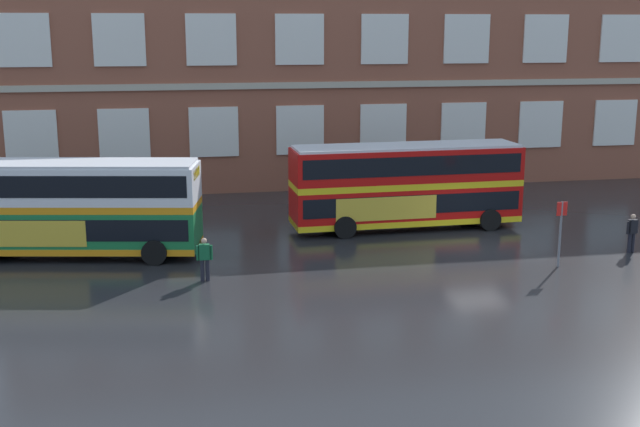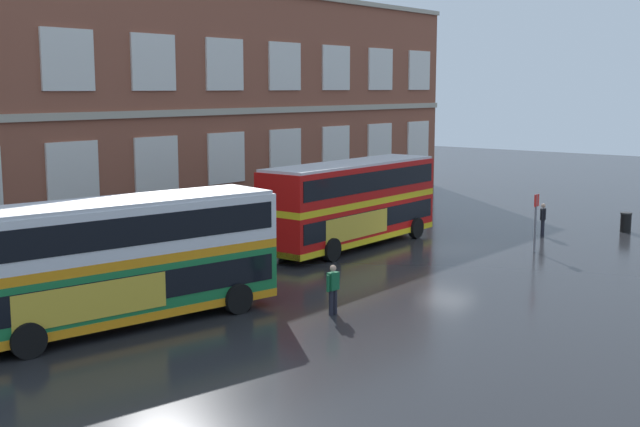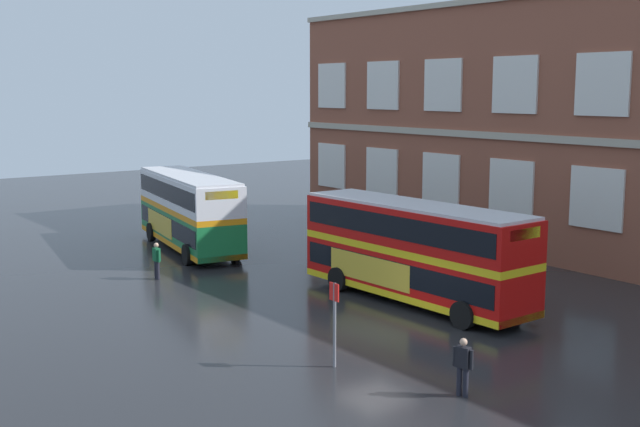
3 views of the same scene
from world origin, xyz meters
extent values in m
plane|color=#232326|center=(0.00, 2.00, 0.00)|extent=(120.00, 120.00, 0.00)
cube|color=brown|center=(-0.75, 18.00, 6.50)|extent=(45.26, 8.00, 13.00)
cube|color=#B2A893|center=(-0.75, 13.92, 6.24)|extent=(45.26, 0.16, 0.36)
cube|color=silver|center=(-10.80, 13.94, 3.64)|extent=(2.82, 0.12, 2.86)
cube|color=silver|center=(-5.78, 13.94, 3.64)|extent=(2.82, 0.12, 2.86)
cube|color=silver|center=(-0.75, 13.94, 3.64)|extent=(2.82, 0.12, 2.86)
cube|color=silver|center=(4.28, 13.94, 3.64)|extent=(2.82, 0.12, 2.86)
cube|color=silver|center=(9.31, 13.94, 3.64)|extent=(2.82, 0.12, 2.86)
cube|color=silver|center=(14.34, 13.94, 3.64)|extent=(2.82, 0.12, 2.86)
cube|color=silver|center=(19.37, 13.94, 3.64)|extent=(2.82, 0.12, 2.86)
cube|color=silver|center=(-10.80, 13.94, 8.84)|extent=(2.82, 0.12, 2.86)
cube|color=silver|center=(-5.78, 13.94, 8.84)|extent=(2.82, 0.12, 2.86)
cube|color=silver|center=(-0.75, 13.94, 8.84)|extent=(2.82, 0.12, 2.86)
cube|color=silver|center=(4.28, 13.94, 8.84)|extent=(2.82, 0.12, 2.86)
cube|color=silver|center=(9.31, 13.94, 8.84)|extent=(2.82, 0.12, 2.86)
cube|color=silver|center=(14.34, 13.94, 8.84)|extent=(2.82, 0.12, 2.86)
cube|color=silver|center=(19.37, 13.94, 8.84)|extent=(2.82, 0.12, 2.86)
cube|color=#197038|center=(-17.68, 1.77, 1.23)|extent=(11.28, 4.54, 1.75)
cube|color=black|center=(-17.68, 1.77, 1.44)|extent=(10.86, 4.49, 0.90)
cube|color=orange|center=(-17.68, 1.77, 2.25)|extent=(11.28, 4.54, 0.30)
cube|color=silver|center=(-17.68, 1.77, 3.17)|extent=(11.28, 4.54, 1.55)
cube|color=black|center=(-17.68, 1.77, 3.25)|extent=(10.86, 4.49, 0.90)
cube|color=orange|center=(-17.68, 1.77, 0.49)|extent=(11.29, 4.56, 0.28)
cube|color=silver|center=(-17.68, 1.77, 4.01)|extent=(11.05, 4.40, 0.12)
cube|color=gold|center=(-19.22, 0.75, 1.31)|extent=(4.76, 0.92, 1.10)
cube|color=yellow|center=(-12.31, 0.77, 3.60)|extent=(0.36, 1.64, 0.40)
cylinder|color=black|center=(-14.13, -0.19, 0.52)|extent=(1.08, 0.51, 1.04)
cylinder|color=black|center=(-13.66, 2.32, 0.52)|extent=(1.08, 0.51, 1.04)
cylinder|color=black|center=(-21.16, 1.13, 0.52)|extent=(1.08, 0.51, 1.04)
cube|color=red|center=(-2.26, 3.93, 1.23)|extent=(11.06, 2.83, 1.75)
cube|color=black|center=(-2.26, 3.93, 1.44)|extent=(10.62, 2.86, 0.90)
cube|color=yellow|center=(-2.26, 3.93, 2.25)|extent=(11.06, 2.83, 0.30)
cube|color=red|center=(-2.26, 3.93, 3.17)|extent=(11.06, 2.83, 1.55)
cube|color=black|center=(-2.26, 3.93, 3.25)|extent=(10.62, 2.86, 0.90)
cube|color=yellow|center=(-2.26, 3.93, 0.49)|extent=(11.06, 2.85, 0.28)
cube|color=silver|center=(-2.26, 3.93, 4.01)|extent=(10.84, 2.72, 0.12)
cube|color=gold|center=(-3.55, 2.61, 1.31)|extent=(4.84, 0.15, 1.10)
cube|color=yellow|center=(3.21, 4.07, 3.60)|extent=(0.10, 1.66, 0.40)
cylinder|color=black|center=(1.62, 2.76, 0.52)|extent=(1.05, 0.35, 1.04)
cylinder|color=black|center=(1.56, 5.31, 0.52)|extent=(1.05, 0.35, 1.04)
cylinder|color=black|center=(-5.53, 2.58, 0.52)|extent=(1.05, 0.35, 1.04)
cylinder|color=black|center=(-5.59, 5.12, 0.52)|extent=(1.05, 0.35, 1.04)
cylinder|color=black|center=(6.06, -2.05, 0.42)|extent=(0.20, 0.20, 0.85)
cylinder|color=black|center=(6.25, -2.00, 0.42)|extent=(0.20, 0.20, 0.85)
cube|color=black|center=(6.15, -2.03, 1.15)|extent=(0.45, 0.34, 0.60)
cylinder|color=black|center=(5.90, -2.10, 1.12)|extent=(0.14, 0.14, 0.57)
cylinder|color=black|center=(6.40, -1.96, 1.12)|extent=(0.14, 0.14, 0.57)
sphere|color=tan|center=(6.15, -2.03, 1.59)|extent=(0.22, 0.22, 0.22)
cylinder|color=black|center=(-12.10, -2.75, 0.42)|extent=(0.16, 0.16, 0.85)
cylinder|color=black|center=(-12.30, -2.75, 0.42)|extent=(0.16, 0.16, 0.85)
cube|color=#145933|center=(-12.20, -2.75, 1.15)|extent=(0.41, 0.25, 0.60)
cylinder|color=#145933|center=(-11.94, -2.76, 1.12)|extent=(0.11, 0.11, 0.57)
cylinder|color=#145933|center=(-12.46, -2.74, 1.12)|extent=(0.11, 0.11, 0.57)
sphere|color=tan|center=(-12.20, -2.75, 1.59)|extent=(0.22, 0.22, 0.22)
cylinder|color=slate|center=(2.06, -3.46, 1.35)|extent=(0.10, 0.10, 2.70)
cube|color=red|center=(2.06, -3.48, 2.42)|extent=(0.44, 0.04, 0.56)
cylinder|color=black|center=(10.16, -4.91, 0.47)|extent=(0.56, 0.56, 0.95)
cylinder|color=black|center=(10.16, -4.91, 0.99)|extent=(0.60, 0.60, 0.08)
camera|label=1|loc=(-13.32, -33.00, 9.55)|focal=45.66mm
camera|label=2|loc=(-33.17, -19.23, 7.54)|focal=45.88mm
camera|label=3|loc=(21.38, -18.35, 8.63)|focal=45.52mm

